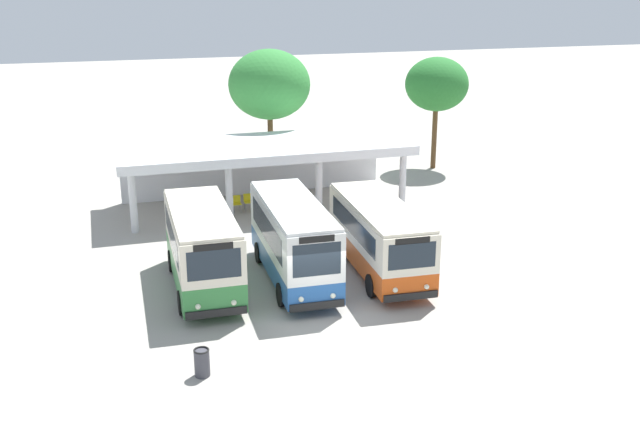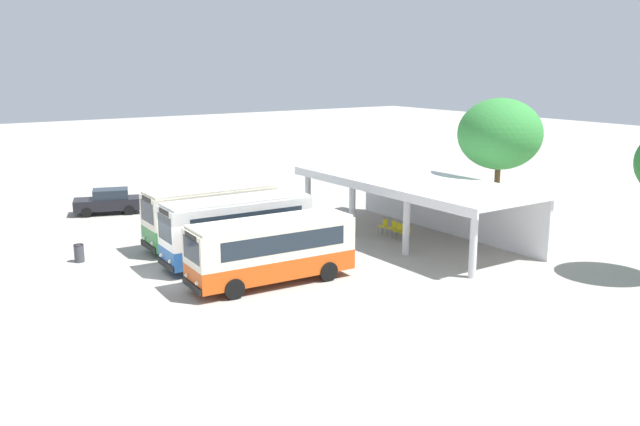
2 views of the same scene
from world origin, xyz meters
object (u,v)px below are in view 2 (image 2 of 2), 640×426
object	(u,v)px
parked_car_flank	(109,201)
waiting_chair_end_by_column	(384,225)
city_bus_nearest_orange	(211,214)
waiting_chair_fourth_seat	(406,232)
waiting_chair_middle_seat	(399,229)
city_bus_middle_cream	(271,248)
waiting_chair_second_from_end	(393,227)
city_bus_second_in_row	(237,228)
litter_bin_apron	(79,253)

from	to	relation	value
parked_car_flank	waiting_chair_end_by_column	distance (m)	18.35
city_bus_nearest_orange	waiting_chair_end_by_column	xyz separation A→B (m)	(3.11, 9.42, -1.25)
parked_car_flank	waiting_chair_fourth_seat	bearing A→B (deg)	35.41
waiting_chair_middle_seat	waiting_chair_fourth_seat	distance (m)	0.63
city_bus_middle_cream	waiting_chair_middle_seat	bearing A→B (deg)	105.81
waiting_chair_fourth_seat	waiting_chair_second_from_end	bearing A→B (deg)	174.38
city_bus_second_in_row	parked_car_flank	world-z (taller)	city_bus_second_in_row
city_bus_middle_cream	parked_car_flank	xyz separation A→B (m)	(-18.36, -1.66, -0.81)
waiting_chair_end_by_column	waiting_chair_middle_seat	size ratio (longest dim) A/B	1.00
city_bus_nearest_orange	waiting_chair_middle_seat	world-z (taller)	city_bus_nearest_orange
city_bus_nearest_orange	parked_car_flank	world-z (taller)	city_bus_nearest_orange
city_bus_nearest_orange	city_bus_middle_cream	bearing A→B (deg)	-3.36
city_bus_nearest_orange	city_bus_middle_cream	xyz separation A→B (m)	(7.17, -0.42, -0.14)
waiting_chair_second_from_end	waiting_chair_middle_seat	world-z (taller)	same
city_bus_nearest_orange	parked_car_flank	size ratio (longest dim) A/B	1.55
city_bus_middle_cream	waiting_chair_fourth_seat	world-z (taller)	city_bus_middle_cream
city_bus_second_in_row	waiting_chair_second_from_end	xyz separation A→B (m)	(0.16, 9.82, -1.28)
waiting_chair_end_by_column	waiting_chair_fourth_seat	distance (m)	1.90
city_bus_nearest_orange	waiting_chair_middle_seat	bearing A→B (deg)	65.13
city_bus_middle_cream	litter_bin_apron	xyz separation A→B (m)	(-8.23, -6.26, -1.18)
city_bus_nearest_orange	waiting_chair_second_from_end	bearing A→B (deg)	68.62
city_bus_middle_cream	litter_bin_apron	size ratio (longest dim) A/B	8.53
parked_car_flank	waiting_chair_second_from_end	bearing A→B (deg)	37.94
city_bus_second_in_row	waiting_chair_middle_seat	world-z (taller)	city_bus_second_in_row
parked_car_flank	waiting_chair_end_by_column	bearing A→B (deg)	38.80
city_bus_middle_cream	parked_car_flank	size ratio (longest dim) A/B	1.68
waiting_chair_end_by_column	litter_bin_apron	distance (m)	16.63
waiting_chair_second_from_end	waiting_chair_middle_seat	distance (m)	0.65
city_bus_nearest_orange	waiting_chair_second_from_end	distance (m)	10.35
waiting_chair_end_by_column	waiting_chair_fourth_seat	bearing A→B (deg)	0.56
city_bus_nearest_orange	waiting_chair_fourth_seat	xyz separation A→B (m)	(5.01, 9.44, -1.25)
waiting_chair_end_by_column	waiting_chair_fourth_seat	world-z (taller)	same
waiting_chair_second_from_end	waiting_chair_middle_seat	size ratio (longest dim) A/B	1.00
city_bus_second_in_row	waiting_chair_fourth_seat	xyz separation A→B (m)	(1.43, 9.70, -1.28)
city_bus_nearest_orange	litter_bin_apron	world-z (taller)	city_bus_nearest_orange
waiting_chair_second_from_end	litter_bin_apron	world-z (taller)	litter_bin_apron
city_bus_second_in_row	parked_car_flank	distance (m)	14.92
litter_bin_apron	city_bus_second_in_row	bearing A→B (deg)	54.09
city_bus_nearest_orange	parked_car_flank	distance (m)	11.42
city_bus_nearest_orange	waiting_chair_fourth_seat	distance (m)	10.76
parked_car_flank	waiting_chair_second_from_end	size ratio (longest dim) A/B	5.31
waiting_chair_second_from_end	city_bus_middle_cream	bearing A→B (deg)	-71.06
waiting_chair_end_by_column	litter_bin_apron	xyz separation A→B (m)	(-4.17, -16.10, -0.07)
waiting_chair_fourth_seat	city_bus_middle_cream	bearing A→B (deg)	-77.65
city_bus_nearest_orange	waiting_chair_fourth_seat	world-z (taller)	city_bus_nearest_orange
waiting_chair_second_from_end	city_bus_second_in_row	bearing A→B (deg)	-90.92
parked_car_flank	waiting_chair_fourth_seat	xyz separation A→B (m)	(16.20, 11.52, -0.30)
city_bus_nearest_orange	city_bus_middle_cream	distance (m)	7.18
city_bus_second_in_row	waiting_chair_middle_seat	xyz separation A→B (m)	(0.79, 9.70, -1.28)
city_bus_middle_cream	waiting_chair_end_by_column	size ratio (longest dim) A/B	8.93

